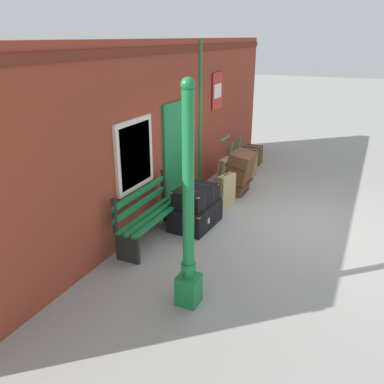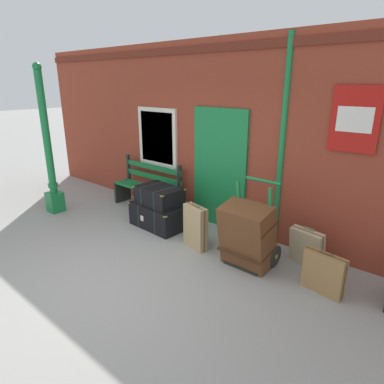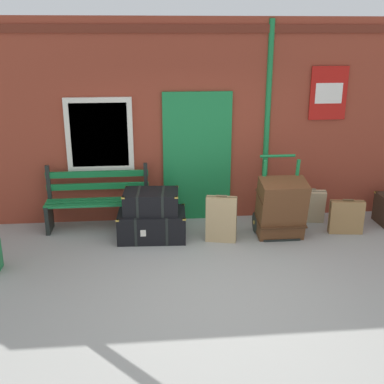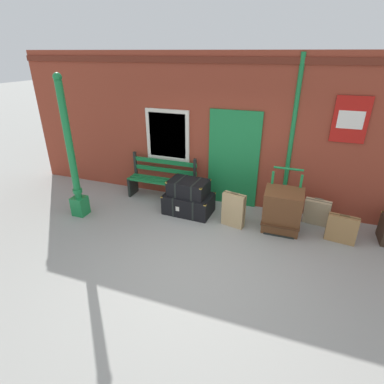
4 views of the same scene
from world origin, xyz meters
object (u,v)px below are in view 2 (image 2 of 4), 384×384
Objects in this scene: lamp_post at (50,160)px; steamer_trunk_middle at (159,196)px; large_brown_trunk at (247,235)px; suitcase_caramel at (324,273)px; suitcase_tan at (307,248)px; suitcase_umber at (195,227)px; platform_bench at (148,188)px; porters_trolley at (253,244)px; steamer_trunk_base at (160,215)px.

steamer_trunk_middle is at bearing 22.08° from lamp_post.
lamp_post reaches higher than large_brown_trunk.
large_brown_trunk reaches higher than suitcase_caramel.
lamp_post reaches higher than suitcase_caramel.
suitcase_caramel is 0.64m from suitcase_tan.
suitcase_caramel is (1.06, 0.07, -0.21)m from large_brown_trunk.
large_brown_trunk is at bearing 2.41° from suitcase_umber.
platform_bench is at bearing 159.62° from suitcase_umber.
suitcase_umber is at bearing -158.91° from suitcase_tan.
lamp_post is 4.23m from porters_trolley.
lamp_post is at bearing -157.92° from steamer_trunk_middle.
porters_trolley is 0.26m from large_brown_trunk.
steamer_trunk_base is at bearing -171.51° from suitcase_tan.
suitcase_tan is at bearing 41.06° from large_brown_trunk.
suitcase_tan is (3.41, -0.09, -0.17)m from platform_bench.
steamer_trunk_base is at bearing 174.77° from large_brown_trunk.
steamer_trunk_base is 0.37m from steamer_trunk_middle.
suitcase_umber is at bearing -177.59° from large_brown_trunk.
large_brown_trunk reaches higher than suitcase_tan.
steamer_trunk_middle reaches higher than suitcase_caramel.
porters_trolley is 0.75m from suitcase_tan.
suitcase_tan is at bearing 8.41° from steamer_trunk_middle.
platform_bench is 3.87m from suitcase_caramel.
suitcase_umber is 1.67m from suitcase_tan.
large_brown_trunk is 1.68× the size of suitcase_caramel.
platform_bench is at bearing 178.49° from suitcase_tan.
suitcase_umber is (1.02, -0.21, 0.14)m from steamer_trunk_base.
porters_trolley is (1.93, -0.01, -0.31)m from steamer_trunk_middle.
steamer_trunk_base is at bearing -41.49° from steamer_trunk_middle.
platform_bench is 0.96m from steamer_trunk_middle.
porters_trolley is 1.07m from suitcase_caramel.
suitcase_umber is (1.02, -0.22, -0.23)m from steamer_trunk_middle.
porters_trolley reaches higher than large_brown_trunk.
large_brown_trunk reaches higher than steamer_trunk_base.
suitcase_tan is at bearing 130.51° from suitcase_caramel.
suitcase_caramel is at bearing -1.99° from steamer_trunk_base.
suitcase_caramel is 0.77× the size of suitcase_umber.
platform_bench is at bearing 171.41° from suitcase_caramel.
platform_bench is at bearing 45.72° from lamp_post.
lamp_post is 3.89× the size of suitcase_umber.
steamer_trunk_base is at bearing 21.97° from lamp_post.
platform_bench reaches higher than steamer_trunk_base.
porters_trolley is 2.10× the size of suitcase_tan.
lamp_post is 2.35× the size of porters_trolley.
platform_bench is 2.77× the size of suitcase_tan.
lamp_post is at bearing -158.03° from steamer_trunk_base.
platform_bench reaches higher than large_brown_trunk.
steamer_trunk_middle is at bearing -171.59° from suitcase_tan.
steamer_trunk_middle is 1.07m from suitcase_umber.
suitcase_caramel is at bearing 3.22° from suitcase_umber.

